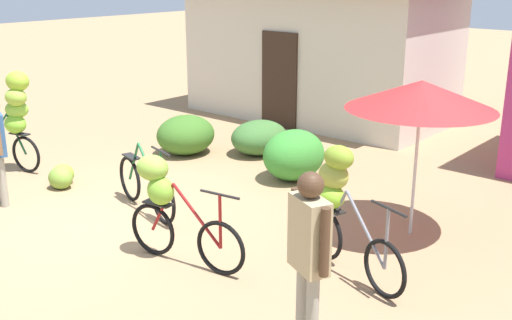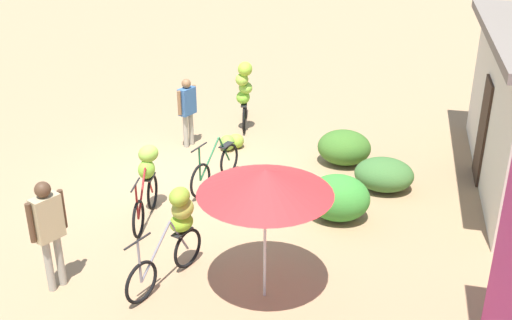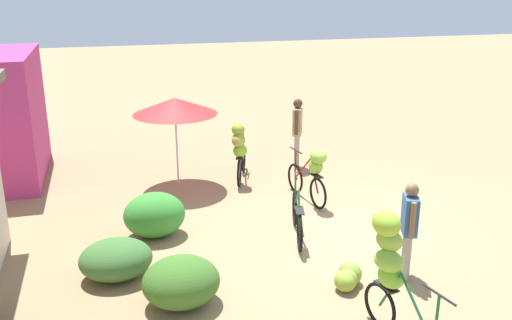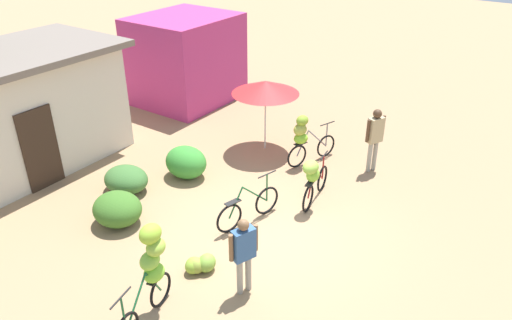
{
  "view_description": "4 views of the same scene",
  "coord_description": "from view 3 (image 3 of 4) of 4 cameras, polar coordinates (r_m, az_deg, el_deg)",
  "views": [
    {
      "loc": [
        6.44,
        -4.5,
        3.26
      ],
      "look_at": [
        1.18,
        1.66,
        0.73
      ],
      "focal_mm": 43.47,
      "sensor_mm": 36.0,
      "label": 1
    },
    {
      "loc": [
        10.11,
        3.86,
        5.3
      ],
      "look_at": [
        0.57,
        1.55,
        0.86
      ],
      "focal_mm": 42.7,
      "sensor_mm": 36.0,
      "label": 2
    },
    {
      "loc": [
        -8.61,
        3.73,
        4.46
      ],
      "look_at": [
        1.08,
        1.1,
        1.16
      ],
      "focal_mm": 39.65,
      "sensor_mm": 36.0,
      "label": 3
    },
    {
      "loc": [
        -7.04,
        -4.5,
        6.25
      ],
      "look_at": [
        1.12,
        1.17,
        0.89
      ],
      "focal_mm": 34.4,
      "sensor_mm": 36.0,
      "label": 4
    }
  ],
  "objects": [
    {
      "name": "ground_plane",
      "position": [
        10.39,
        7.52,
        -7.42
      ],
      "size": [
        60.0,
        60.0,
        0.0
      ],
      "primitive_type": "plane",
      "color": "#9B7A56"
    },
    {
      "name": "hedge_bush_front_left",
      "position": [
        8.19,
        -7.57,
        -12.09
      ],
      "size": [
        0.98,
        1.1,
        0.71
      ],
      "primitive_type": "ellipsoid",
      "color": "#3B6A24",
      "rests_on": "ground"
    },
    {
      "name": "hedge_bush_front_right",
      "position": [
        9.06,
        -13.96,
        -9.69
      ],
      "size": [
        0.94,
        1.12,
        0.61
      ],
      "primitive_type": "ellipsoid",
      "color": "#3C6A30",
      "rests_on": "ground"
    },
    {
      "name": "bicycle_center_loaded",
      "position": [
        11.39,
        5.75,
        -1.0
      ],
      "size": [
        1.59,
        0.4,
        1.23
      ],
      "color": "black",
      "rests_on": "ground"
    },
    {
      "name": "person_vendor",
      "position": [
        8.85,
        15.21,
        -5.98
      ],
      "size": [
        0.55,
        0.33,
        1.54
      ],
      "color": "gray",
      "rests_on": "ground"
    },
    {
      "name": "bicycle_by_shop",
      "position": [
        12.48,
        -1.65,
        1.18
      ],
      "size": [
        1.57,
        0.64,
        1.4
      ],
      "color": "black",
      "rests_on": "ground"
    },
    {
      "name": "person_bystander",
      "position": [
        13.51,
        4.2,
        3.47
      ],
      "size": [
        0.53,
        0.35,
        1.69
      ],
      "color": "gray",
      "rests_on": "ground"
    },
    {
      "name": "bicycle_leftmost",
      "position": [
        7.41,
        13.61,
        -10.32
      ],
      "size": [
        1.57,
        0.52,
        1.68
      ],
      "color": "black",
      "rests_on": "ground"
    },
    {
      "name": "bicycle_near_pile",
      "position": [
        10.07,
        4.18,
        -5.86
      ],
      "size": [
        1.67,
        0.47,
        1.02
      ],
      "color": "black",
      "rests_on": "ground"
    },
    {
      "name": "banana_pile_on_ground",
      "position": [
        8.71,
        9.19,
        -11.64
      ],
      "size": [
        0.6,
        0.56,
        0.34
      ],
      "color": "#86AA32",
      "rests_on": "ground"
    },
    {
      "name": "market_umbrella",
      "position": [
        12.19,
        -8.18,
        5.41
      ],
      "size": [
        1.81,
        1.81,
        1.98
      ],
      "color": "beige",
      "rests_on": "ground"
    },
    {
      "name": "hedge_bush_mid",
      "position": [
        10.24,
        -10.21,
        -5.46
      ],
      "size": [
        0.91,
        1.09,
        0.8
      ],
      "primitive_type": "ellipsoid",
      "color": "#378830",
      "rests_on": "ground"
    }
  ]
}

